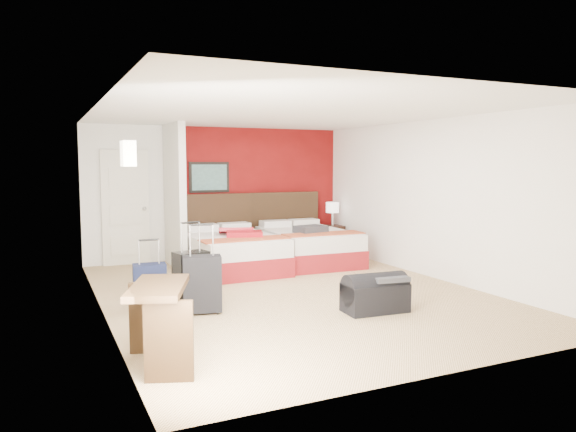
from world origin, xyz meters
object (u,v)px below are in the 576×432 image
bed_left (233,253)px  suitcase_navy (150,288)px  red_suitcase_open (240,233)px  suitcase_charcoal (202,286)px  bed_right (308,247)px  desk (159,326)px  nightstand (332,239)px  duffel_bag (375,296)px  suitcase_black (191,278)px  table_lamp (332,214)px

bed_left → suitcase_navy: 2.64m
red_suitcase_open → suitcase_charcoal: (-1.31, -2.27, -0.31)m
bed_right → desk: desk is taller
red_suitcase_open → nightstand: red_suitcase_open is taller
bed_right → bed_left: bearing=-174.5°
bed_left → duffel_bag: bearing=-77.8°
suitcase_black → desk: bearing=-125.6°
red_suitcase_open → table_lamp: bearing=40.8°
suitcase_navy → desk: 1.96m
suitcase_charcoal → suitcase_navy: size_ratio=1.22×
suitcase_charcoal → duffel_bag: bearing=-10.1°
bed_right → table_lamp: table_lamp is taller
suitcase_black → suitcase_navy: 0.58m
bed_right → red_suitcase_open: size_ratio=2.46×
red_suitcase_open → desk: size_ratio=0.90×
bed_right → suitcase_navy: bearing=-145.5°
red_suitcase_open → desk: desk is taller
red_suitcase_open → nightstand: 2.57m
table_lamp → suitcase_charcoal: bearing=-138.2°
bed_left → duffel_bag: (0.73, -3.20, -0.10)m
duffel_bag → desk: (-2.76, -0.71, 0.18)m
suitcase_charcoal → suitcase_navy: suitcase_charcoal is taller
bed_right → desk: (-3.51, -3.99, 0.08)m
bed_left → suitcase_navy: (-1.75, -1.97, -0.02)m
table_lamp → suitcase_black: table_lamp is taller
table_lamp → desk: 6.57m
duffel_bag → nightstand: bearing=71.2°
bed_right → desk: bearing=-129.2°
suitcase_charcoal → desk: bearing=-105.4°
suitcase_black → red_suitcase_open: bearing=39.5°
nightstand → table_lamp: table_lamp is taller
bed_right → suitcase_navy: bed_right is taller
nightstand → suitcase_black: suitcase_black is taller
bed_right → red_suitcase_open: red_suitcase_open is taller
table_lamp → duffel_bag: bearing=-112.7°
red_suitcase_open → suitcase_black: size_ratio=1.25×
suitcase_navy → duffel_bag: bearing=-20.5°
duffel_bag → bed_left: bearing=106.8°
bed_right → duffel_bag: (-0.75, -3.28, -0.10)m
nightstand → suitcase_navy: 5.07m
duffel_bag → suitcase_charcoal: bearing=160.8°
bed_left → suitcase_charcoal: 2.66m
bed_right → nightstand: (0.96, 0.80, -0.02)m
table_lamp → suitcase_charcoal: (-3.65, -3.26, -0.46)m
bed_left → red_suitcase_open: 0.38m
bed_left → bed_right: (1.48, 0.09, -0.00)m
nightstand → duffel_bag: nightstand is taller
bed_left → bed_right: size_ratio=1.01×
suitcase_black → desk: size_ratio=0.71×
nightstand → table_lamp: size_ratio=1.17×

